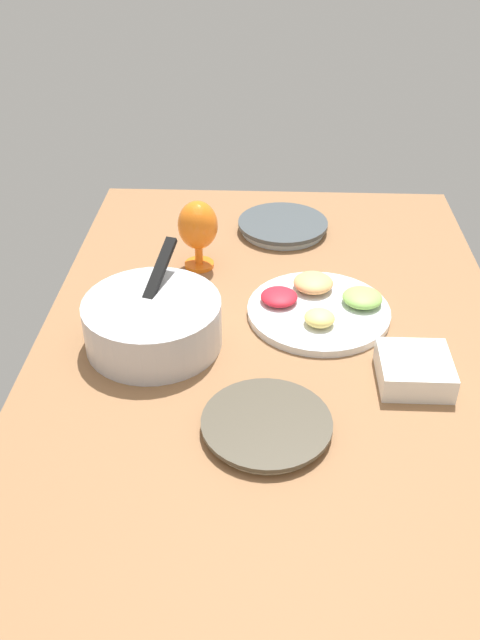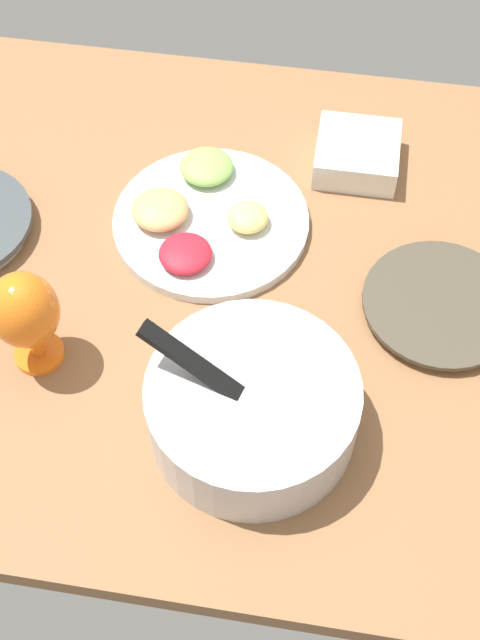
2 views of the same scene
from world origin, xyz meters
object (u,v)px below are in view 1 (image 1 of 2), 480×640
at_px(mixing_bowl, 153,321).
at_px(hurricane_glass_orange, 198,227).
at_px(square_bowl_white, 415,369).
at_px(dinner_plate_left, 267,425).
at_px(fruit_platter, 319,306).
at_px(dinner_plate_right, 283,226).

distance_m(mixing_bowl, hurricane_glass_orange, 0.34).
xyz_separation_m(mixing_bowl, square_bowl_white, (-0.10, -0.54, -0.03)).
relative_size(dinner_plate_left, fruit_platter, 0.74).
height_order(dinner_plate_right, square_bowl_white, square_bowl_white).
bearing_deg(dinner_plate_right, hurricane_glass_orange, 133.40).
distance_m(dinner_plate_left, square_bowl_white, 0.33).
distance_m(fruit_platter, square_bowl_white, 0.29).
bearing_deg(square_bowl_white, dinner_plate_left, 117.76).
distance_m(dinner_plate_right, fruit_platter, 0.41).
height_order(fruit_platter, hurricane_glass_orange, hurricane_glass_orange).
bearing_deg(dinner_plate_right, square_bowl_white, -158.15).
bearing_deg(fruit_platter, dinner_plate_left, 163.36).
bearing_deg(hurricane_glass_orange, dinner_plate_right, -46.60).
distance_m(dinner_plate_right, mixing_bowl, 0.60).
height_order(dinner_plate_left, dinner_plate_right, dinner_plate_right).
bearing_deg(mixing_bowl, dinner_plate_right, -27.75).
height_order(dinner_plate_right, fruit_platter, fruit_platter).
relative_size(fruit_platter, square_bowl_white, 2.30).
bearing_deg(square_bowl_white, mixing_bowl, 79.06).
bearing_deg(fruit_platter, hurricane_glass_orange, 56.05).
distance_m(mixing_bowl, fruit_platter, 0.39).
distance_m(dinner_plate_left, fruit_platter, 0.41).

